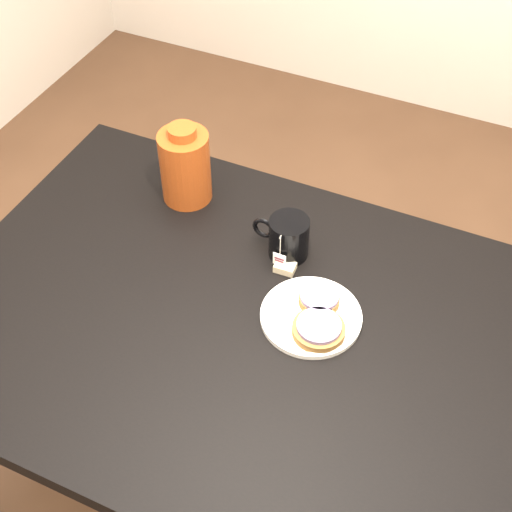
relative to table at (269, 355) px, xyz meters
name	(u,v)px	position (x,y,z in m)	size (l,w,h in m)	color
ground_plane	(266,494)	(0.00, 0.00, -0.67)	(4.00, 4.00, 0.00)	brown
table	(269,355)	(0.00, 0.00, 0.00)	(1.40, 0.90, 0.75)	black
plate	(311,316)	(0.06, 0.07, 0.09)	(0.21, 0.21, 0.02)	white
bagel_back	(319,298)	(0.07, 0.10, 0.11)	(0.10, 0.10, 0.03)	brown
bagel_front	(319,329)	(0.09, 0.03, 0.11)	(0.15, 0.15, 0.03)	brown
mug	(288,237)	(-0.05, 0.22, 0.13)	(0.13, 0.09, 0.10)	black
teabag_pouch	(285,267)	(-0.04, 0.17, 0.09)	(0.04, 0.03, 0.02)	#C6B793
bagel_package	(185,166)	(-0.34, 0.29, 0.18)	(0.15, 0.15, 0.20)	maroon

